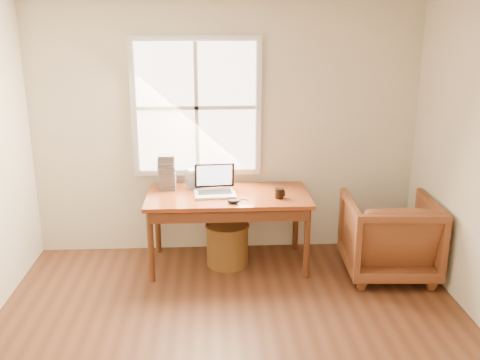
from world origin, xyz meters
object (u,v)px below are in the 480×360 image
(desk, at_px, (228,196))
(coffee_mug, at_px, (279,193))
(cd_stack_a, at_px, (167,173))
(laptop, at_px, (215,180))
(wicker_stool, at_px, (227,245))
(armchair, at_px, (389,236))

(desk, xyz_separation_m, coffee_mug, (0.49, -0.14, 0.07))
(cd_stack_a, bearing_deg, laptop, -33.94)
(desk, distance_m, wicker_stool, 0.52)
(desk, height_order, laptop, laptop)
(desk, height_order, armchair, armchair)
(desk, relative_size, coffee_mug, 16.47)
(wicker_stool, bearing_deg, desk, 0.00)
(laptop, distance_m, coffee_mug, 0.64)
(armchair, height_order, laptop, laptop)
(laptop, distance_m, cd_stack_a, 0.59)
(armchair, relative_size, coffee_mug, 8.87)
(desk, distance_m, cd_stack_a, 0.71)
(laptop, bearing_deg, cd_stack_a, 141.91)
(cd_stack_a, bearing_deg, wicker_stool, -26.85)
(wicker_stool, bearing_deg, armchair, -10.78)
(desk, height_order, wicker_stool, desk)
(wicker_stool, height_order, cd_stack_a, cd_stack_a)
(laptop, bearing_deg, desk, 4.84)
(laptop, xyz_separation_m, coffee_mug, (0.62, -0.12, -0.11))
(armchair, relative_size, laptop, 1.93)
(wicker_stool, bearing_deg, coffee_mug, -16.15)
(coffee_mug, distance_m, cd_stack_a, 1.20)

